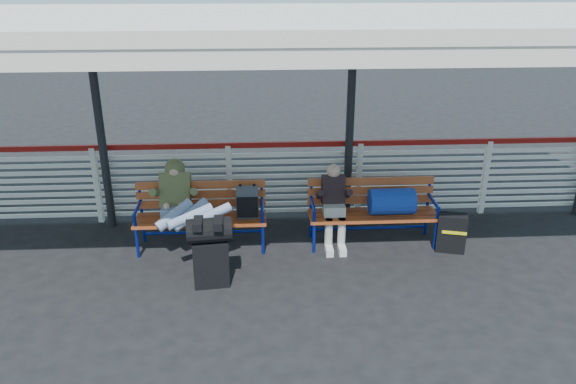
{
  "coord_description": "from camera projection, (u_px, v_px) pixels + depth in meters",
  "views": [
    {
      "loc": [
        0.45,
        -6.15,
        3.73
      ],
      "look_at": [
        0.85,
        1.0,
        0.79
      ],
      "focal_mm": 35.0,
      "sensor_mm": 36.0,
      "label": 1
    }
  ],
  "objects": [
    {
      "name": "traveler_man",
      "position": [
        187.0,
        209.0,
        7.36
      ],
      "size": [
        0.94,
        1.63,
        0.77
      ],
      "color": "#8493B2",
      "rests_on": "ground"
    },
    {
      "name": "suitcase_side",
      "position": [
        451.0,
        233.0,
        7.74
      ],
      "size": [
        0.43,
        0.33,
        0.54
      ],
      "rotation": [
        0.0,
        0.0,
        -0.26
      ],
      "color": "black",
      "rests_on": "ground"
    },
    {
      "name": "companion_person",
      "position": [
        334.0,
        205.0,
        7.81
      ],
      "size": [
        0.32,
        0.66,
        1.15
      ],
      "color": "#B2AFA2",
      "rests_on": "ground"
    },
    {
      "name": "luggage_stack",
      "position": [
        210.0,
        249.0,
        6.84
      ],
      "size": [
        0.57,
        0.36,
        0.9
      ],
      "rotation": [
        0.0,
        0.0,
        0.11
      ],
      "color": "black",
      "rests_on": "ground"
    },
    {
      "name": "bench_right",
      "position": [
        383.0,
        203.0,
        7.84
      ],
      "size": [
        1.8,
        0.56,
        0.92
      ],
      "color": "#AE4D21",
      "rests_on": "ground"
    },
    {
      "name": "canopy",
      "position": [
        218.0,
        24.0,
        6.72
      ],
      "size": [
        12.6,
        3.6,
        3.16
      ],
      "color": "silver",
      "rests_on": "ground"
    },
    {
      "name": "ground",
      "position": [
        225.0,
        282.0,
        7.07
      ],
      "size": [
        60.0,
        60.0,
        0.0
      ],
      "primitive_type": "plane",
      "color": "black",
      "rests_on": "ground"
    },
    {
      "name": "fence",
      "position": [
        229.0,
        179.0,
        8.57
      ],
      "size": [
        12.08,
        0.08,
        1.24
      ],
      "color": "silver",
      "rests_on": "ground"
    },
    {
      "name": "bench_left",
      "position": [
        213.0,
        208.0,
        7.76
      ],
      "size": [
        1.8,
        0.56,
        0.92
      ],
      "color": "#AE4D21",
      "rests_on": "ground"
    }
  ]
}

